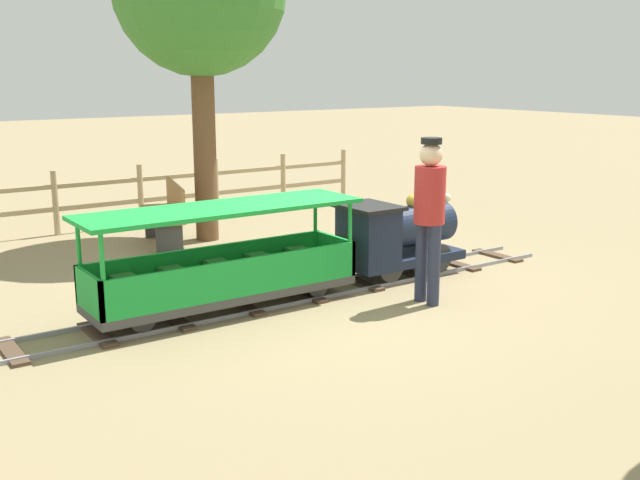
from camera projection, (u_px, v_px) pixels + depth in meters
ground_plane at (319, 292)px, 7.79m from camera, size 60.00×60.00×0.00m
track at (304, 293)px, 7.68m from camera, size 0.71×6.40×0.04m
locomotive at (396, 234)px, 8.25m from camera, size 0.67×1.45×1.01m
passenger_car at (224, 268)px, 7.09m from camera, size 0.77×2.70×0.97m
conductor_person at (429, 207)px, 7.22m from camera, size 0.30×0.30×1.62m
park_bench at (166, 214)px, 9.75m from camera, size 1.36×0.72×0.82m
fence_section at (141, 193)px, 11.07m from camera, size 0.08×7.48×0.90m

